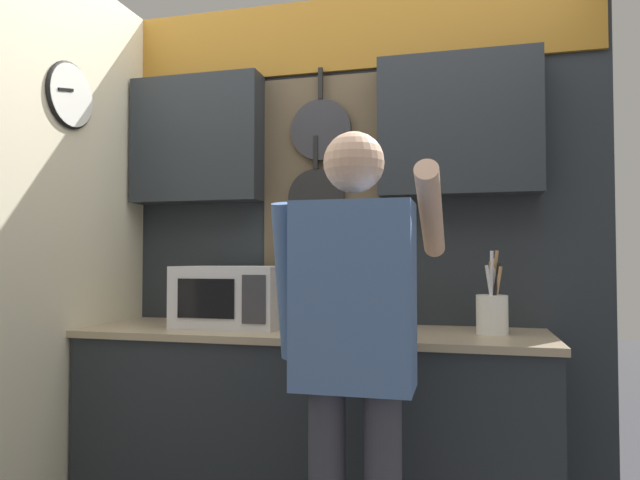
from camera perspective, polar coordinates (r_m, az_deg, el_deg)
base_cabinet_counter at (r=2.61m, az=-0.96°, el=-18.87°), size 2.01×0.61×0.90m
back_wall_unit at (r=2.78m, az=0.60°, el=3.80°), size 2.58×0.20×2.49m
side_wall at (r=2.61m, az=-25.72°, el=-0.63°), size 0.07×1.60×2.49m
microwave at (r=2.65m, az=-8.64°, el=-5.57°), size 0.48×0.36×0.27m
knife_block at (r=2.48m, az=5.18°, el=-6.56°), size 0.12×0.16×0.27m
utensil_crock at (r=2.45m, az=16.84°, el=-6.85°), size 0.13×0.13×0.34m
person at (r=1.86m, az=3.50°, el=-9.55°), size 0.54×0.60×1.62m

